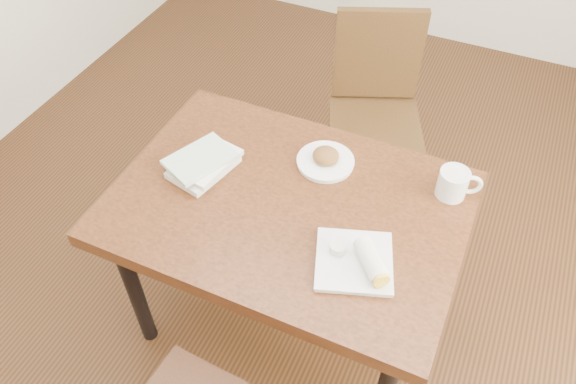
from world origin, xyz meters
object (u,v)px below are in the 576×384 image
at_px(table, 288,217).
at_px(plate_scone, 326,159).
at_px(coffee_mug, 454,183).
at_px(plate_burrito, 359,261).
at_px(book_stack, 204,163).
at_px(chair_far, 375,101).

bearing_deg(table, plate_scone, 78.24).
xyz_separation_m(plate_scone, coffee_mug, (0.45, 0.04, 0.03)).
distance_m(plate_scone, plate_burrito, 0.46).
relative_size(plate_burrito, book_stack, 1.08).
bearing_deg(plate_burrito, table, 153.72).
distance_m(table, plate_scone, 0.25).
bearing_deg(coffee_mug, chair_far, 125.74).
relative_size(plate_scone, book_stack, 0.76).
distance_m(plate_burrito, book_stack, 0.67).
height_order(chair_far, coffee_mug, chair_far).
bearing_deg(coffee_mug, book_stack, -163.71).
height_order(plate_scone, plate_burrito, plate_burrito).
bearing_deg(chair_far, book_stack, -113.05).
bearing_deg(book_stack, plate_burrito, -14.94).
relative_size(table, chair_far, 1.26).
distance_m(coffee_mug, plate_burrito, 0.46).
xyz_separation_m(plate_burrito, book_stack, (-0.65, 0.17, 0.01)).
bearing_deg(table, coffee_mug, 28.02).
relative_size(plate_scone, plate_burrito, 0.70).
bearing_deg(plate_scone, plate_burrito, -55.48).
xyz_separation_m(table, plate_burrito, (0.31, -0.15, 0.11)).
bearing_deg(table, book_stack, 176.51).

